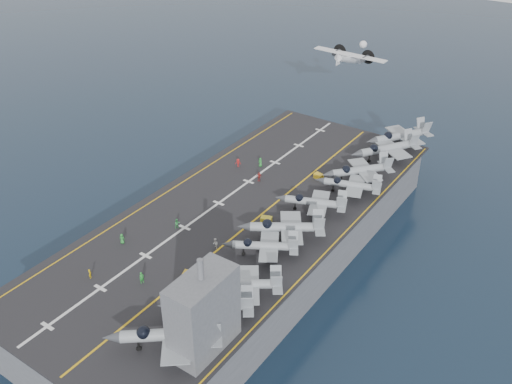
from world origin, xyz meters
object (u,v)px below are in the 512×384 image
Objects in this scene: fighter_jet_0 at (170,333)px; tow_cart_a at (190,276)px; transport_plane at (349,59)px; island_superstructure at (203,305)px.

tow_cart_a is at bearing 120.65° from fighter_jet_0.
tow_cart_a is 0.12× the size of transport_plane.
tow_cart_a is 78.39m from transport_plane.
tow_cart_a is at bearing 138.56° from island_superstructure.
fighter_jet_0 is at bearing -59.35° from tow_cart_a.
transport_plane is (-11.53, 76.53, 12.43)m from tow_cart_a.
fighter_jet_0 is 0.96× the size of transport_plane.
fighter_jet_0 is 14.84m from tow_cart_a.
tow_cart_a is (-10.97, 9.68, -6.87)m from island_superstructure.
transport_plane is (-19.02, 89.16, 10.26)m from fighter_jet_0.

